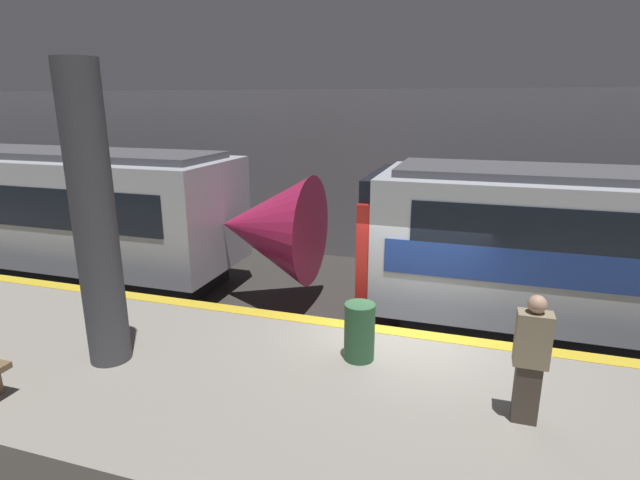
{
  "coord_description": "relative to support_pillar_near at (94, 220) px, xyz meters",
  "views": [
    {
      "loc": [
        0.93,
        -7.59,
        4.67
      ],
      "look_at": [
        -1.8,
        1.02,
        2.14
      ],
      "focal_mm": 28.0,
      "sensor_mm": 36.0,
      "label": 1
    }
  ],
  "objects": [
    {
      "name": "ground_plane",
      "position": [
        3.95,
        2.28,
        -3.12
      ],
      "size": [
        120.0,
        120.0,
        0.0
      ],
      "primitive_type": "plane",
      "color": "#33302D"
    },
    {
      "name": "platform",
      "position": [
        3.95,
        0.17,
        -2.6
      ],
      "size": [
        40.0,
        4.22,
        1.05
      ],
      "color": "gray",
      "rests_on": "ground"
    },
    {
      "name": "station_rear_barrier",
      "position": [
        3.95,
        9.06,
        -0.63
      ],
      "size": [
        50.0,
        0.15,
        4.99
      ],
      "color": "gray",
      "rests_on": "ground"
    },
    {
      "name": "support_pillar_near",
      "position": [
        0.0,
        0.0,
        0.0
      ],
      "size": [
        0.57,
        0.57,
        4.15
      ],
      "color": "#47474C",
      "rests_on": "platform"
    },
    {
      "name": "train_modern",
      "position": [
        -7.31,
        4.84,
        -1.33
      ],
      "size": [
        16.8,
        3.03,
        3.47
      ],
      "color": "black",
      "rests_on": "ground"
    },
    {
      "name": "person_waiting",
      "position": [
        5.62,
        0.26,
        -1.25
      ],
      "size": [
        0.38,
        0.24,
        1.57
      ],
      "color": "#473D33",
      "rests_on": "platform"
    },
    {
      "name": "trash_bin",
      "position": [
        3.44,
        1.1,
        -1.65
      ],
      "size": [
        0.44,
        0.44,
        0.85
      ],
      "color": "#2D5B38",
      "rests_on": "platform"
    }
  ]
}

